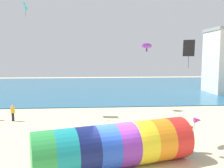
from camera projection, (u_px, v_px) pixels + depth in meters
name	position (u px, v px, depth m)	size (l,w,h in m)	color
ground_plane	(117.00, 168.00, 13.50)	(120.00, 120.00, 0.00)	beige
sea	(100.00, 87.00, 49.18)	(120.00, 40.00, 0.10)	#236084
giant_inflatable_tube	(115.00, 146.00, 13.49)	(9.00, 4.78, 2.40)	green
kite_handler	(191.00, 139.00, 15.57)	(0.33, 0.41, 1.74)	#383D56
kite_black_diamond	(189.00, 48.00, 23.64)	(1.05, 0.76, 2.64)	black
kite_cyan_diamond	(25.00, 6.00, 23.58)	(0.57, 0.67, 1.36)	#2DB2C6
kite_purple_parafoil	(147.00, 46.00, 16.64)	(1.12, 1.16, 0.61)	purple
bystander_mid_beach	(13.00, 113.00, 23.21)	(0.42, 0.34, 1.56)	black
beach_flag	(197.00, 122.00, 14.97)	(0.47, 0.36, 2.38)	silver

